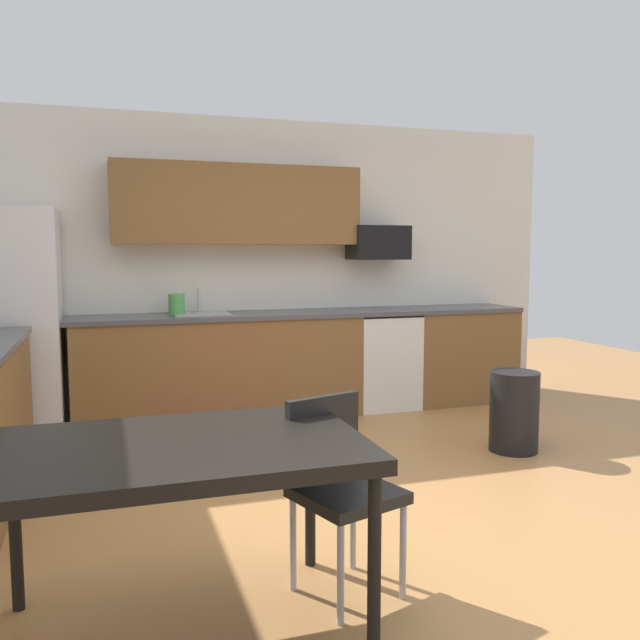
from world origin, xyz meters
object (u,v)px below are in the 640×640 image
Objects in this scene: trash_bin at (514,411)px; dining_table at (181,458)px; refrigerator at (10,325)px; kettle at (177,305)px; oven_range at (381,359)px; microwave at (378,243)px; chair_near_table at (338,478)px.

dining_table is at bearing -147.99° from trash_bin.
kettle is (1.31, 0.13, 0.11)m from refrigerator.
oven_range is 4.55× the size of kettle.
kettle reaches higher than dining_table.
dining_table is (-2.25, -3.27, 0.25)m from oven_range.
microwave is 0.64× the size of chair_near_table.
refrigerator is 3.49m from chair_near_table.
refrigerator reaches higher than chair_near_table.
kettle reaches higher than oven_range.
chair_near_table reaches higher than trash_bin.
chair_near_table is at bearing -115.81° from microwave.
oven_range is 0.65× the size of dining_table.
dining_table is 3.35m from kettle.
chair_near_table is 2.45m from trash_bin.
chair_near_table is 1.42× the size of trash_bin.
microwave is at bearing 56.28° from dining_table.
refrigerator reaches higher than dining_table.
kettle reaches higher than chair_near_table.
refrigerator is 1.32m from kettle.
microwave is 0.39× the size of dining_table.
trash_bin is at bearing -23.29° from refrigerator.
refrigerator is 9.13× the size of kettle.
microwave is at bearing 102.25° from trash_bin.
refrigerator reaches higher than trash_bin.
refrigerator is at bearing -174.34° from kettle.
refrigerator is at bearing 156.71° from trash_bin.
microwave is 2.70× the size of kettle.
microwave is 0.90× the size of trash_bin.
chair_near_table is at bearing -61.34° from refrigerator.
oven_range is 3.98m from dining_table.
oven_range is 1.52× the size of trash_bin.
microwave is at bearing 90.00° from oven_range.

